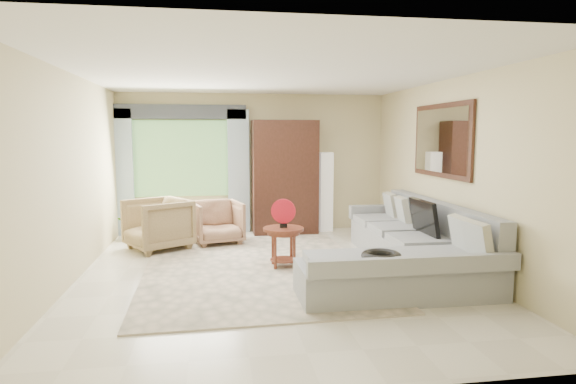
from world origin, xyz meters
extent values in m
plane|color=silver|center=(0.00, 0.00, 0.00)|extent=(6.00, 6.00, 0.00)
cube|color=beige|center=(-0.20, 0.28, 0.01)|extent=(3.10, 4.07, 0.02)
cube|color=gray|center=(2.00, 0.50, 0.20)|extent=(0.90, 2.40, 0.40)
cube|color=gray|center=(1.30, -1.10, 0.20)|extent=(2.30, 0.80, 0.40)
cube|color=gray|center=(2.35, 0.10, 0.65)|extent=(0.20, 3.20, 0.50)
cube|color=gray|center=(2.00, 1.78, 0.51)|extent=(0.90, 0.16, 0.22)
cube|color=gray|center=(1.30, -1.55, 0.49)|extent=(2.30, 0.10, 0.18)
cube|color=black|center=(2.05, -0.07, 0.72)|extent=(0.14, 0.74, 0.48)
torus|color=black|center=(1.00, -1.33, 0.55)|extent=(0.43, 0.43, 0.09)
cylinder|color=#4C2314|center=(0.18, 0.31, 0.54)|extent=(0.56, 0.56, 0.04)
cylinder|color=#4C2314|center=(0.18, 0.31, 0.25)|extent=(0.37, 0.37, 0.51)
cylinder|color=red|center=(0.18, 0.31, 0.79)|extent=(0.33, 0.13, 0.34)
imported|color=#947B51|center=(-1.66, 1.66, 0.41)|extent=(1.23, 1.22, 0.82)
imported|color=#9D7755|center=(-0.71, 1.96, 0.36)|extent=(0.95, 0.96, 0.72)
imported|color=#999999|center=(-2.19, 2.51, 0.26)|extent=(0.54, 0.49, 0.52)
cube|color=black|center=(0.55, 2.72, 1.05)|extent=(1.20, 0.55, 2.10)
cube|color=silver|center=(1.35, 2.78, 0.75)|extent=(0.24, 0.24, 1.50)
cube|color=#669E59|center=(-1.35, 2.97, 1.40)|extent=(1.80, 0.04, 1.40)
cube|color=#9EB7CC|center=(-2.40, 2.88, 1.15)|extent=(0.40, 0.08, 2.30)
cube|color=#9EB7CC|center=(-0.30, 2.88, 1.15)|extent=(0.40, 0.08, 2.30)
cube|color=#1E232D|center=(-1.35, 2.90, 2.25)|extent=(2.40, 0.12, 0.26)
cube|color=black|center=(2.47, 0.35, 1.75)|extent=(0.04, 1.70, 1.05)
cube|color=white|center=(2.45, 0.35, 1.75)|extent=(0.02, 1.54, 0.90)
camera|label=1|loc=(-0.74, -6.13, 1.83)|focal=30.00mm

